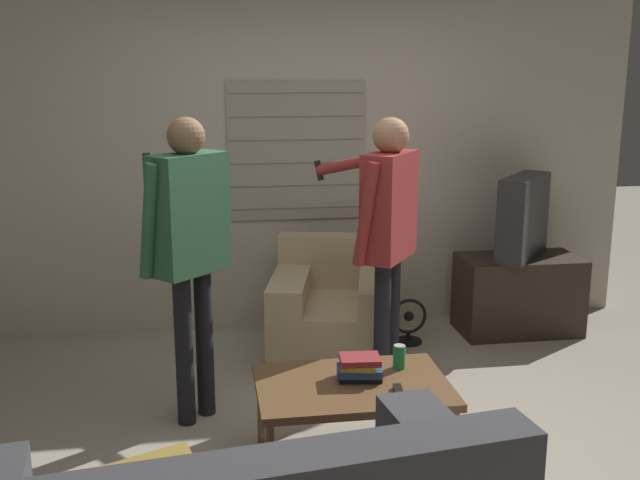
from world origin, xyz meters
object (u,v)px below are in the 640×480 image
Objects in this scene: coffee_table at (353,390)px; floor_fan at (409,323)px; person_right_standing at (387,220)px; tv at (523,217)px; soda_can at (399,357)px; book_stack at (359,368)px; spare_remote at (398,391)px; armchair_beige at (334,311)px; person_left_standing at (188,232)px.

coffee_table is 1.79m from floor_fan.
person_right_standing is (0.37, 0.85, 0.68)m from coffee_table.
person_right_standing reaches higher than tv.
person_right_standing reaches higher than soda_can.
coffee_table is 1.15m from person_right_standing.
book_stack reaches higher than spare_remote.
soda_can is at bearing -0.46° from tv.
armchair_beige is 0.62× the size of person_left_standing.
soda_can reaches higher than coffee_table.
tv is at bearing -158.26° from armchair_beige.
person_left_standing is at bearing -25.77° from tv.
coffee_table is 3.95× the size of book_stack.
book_stack is at bearing -3.11° from tv.
person_right_standing is (-1.24, -0.87, 0.19)m from tv.
soda_can is (-0.10, -0.70, -0.58)m from person_right_standing.
person_right_standing reaches higher than coffee_table.
soda_can is at bearing 25.31° from book_stack.
coffee_table is 0.12m from book_stack.
floor_fan is (0.54, 1.76, -0.30)m from spare_remote.
book_stack is 0.25m from spare_remote.
soda_can reaches higher than book_stack.
soda_can is 0.32m from spare_remote.
tv reaches higher than soda_can.
coffee_table is 7.61× the size of soda_can.
spare_remote is (-0.18, -1.01, -0.63)m from person_right_standing.
tv reaches higher than spare_remote.
coffee_table is 0.56× the size of person_left_standing.
tv is (1.45, 0.23, 0.58)m from armchair_beige.
tv is 1.16m from floor_fan.
person_left_standing is at bearing 135.66° from person_right_standing.
book_stack is at bearing 42.05° from coffee_table.
tv is at bearing 59.99° from spare_remote.
tv is 2.10m from soda_can.
person_right_standing is 5.04× the size of floor_fan.
tv is at bearing 46.79° from coffee_table.
spare_remote is (0.03, -1.65, 0.14)m from armchair_beige.
book_stack is 0.72× the size of floor_fan.
soda_can is at bearing -152.58° from person_right_standing.
coffee_table is 0.25m from spare_remote.
armchair_beige is at bearing 53.13° from person_right_standing.
person_left_standing is at bearing 144.31° from book_stack.
floor_fan is (0.57, 0.11, -0.16)m from armchair_beige.
person_right_standing reaches higher than armchair_beige.
armchair_beige reaches higher than coffee_table.
person_right_standing is 1.05m from book_stack.
book_stack is (0.83, -0.60, -0.60)m from person_left_standing.
person_right_standing is at bearing -115.79° from floor_fan.
armchair_beige is 1.02m from person_right_standing.
tv is 0.37× the size of person_left_standing.
spare_remote is at bearing -107.16° from floor_fan.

